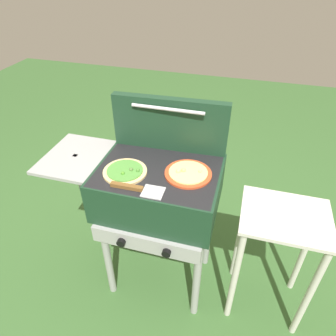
# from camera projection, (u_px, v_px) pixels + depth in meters

# --- Properties ---
(ground_plane) EXTENTS (8.00, 8.00, 0.00)m
(ground_plane) POSITION_uv_depth(u_px,v_px,m) (161.00, 275.00, 2.10)
(ground_plane) COLOR #38602D
(grill) EXTENTS (0.96, 0.53, 0.90)m
(grill) POSITION_uv_depth(u_px,v_px,m) (156.00, 191.00, 1.65)
(grill) COLOR #193823
(grill) RESTS_ON ground_plane
(grill_lid_open) EXTENTS (0.63, 0.09, 0.30)m
(grill_lid_open) POSITION_uv_depth(u_px,v_px,m) (170.00, 124.00, 1.64)
(grill_lid_open) COLOR #193823
(grill_lid_open) RESTS_ON grill
(pizza_veggie) EXTENTS (0.22, 0.22, 0.03)m
(pizza_veggie) POSITION_uv_depth(u_px,v_px,m) (125.00, 171.00, 1.54)
(pizza_veggie) COLOR #E0C17F
(pizza_veggie) RESTS_ON grill
(pizza_cheese) EXTENTS (0.24, 0.24, 0.03)m
(pizza_cheese) POSITION_uv_depth(u_px,v_px,m) (188.00, 173.00, 1.53)
(pizza_cheese) COLOR #C64723
(pizza_cheese) RESTS_ON grill
(spatula) EXTENTS (0.26, 0.09, 0.02)m
(spatula) POSITION_uv_depth(u_px,v_px,m) (138.00, 189.00, 1.43)
(spatula) COLOR #B7BABF
(spatula) RESTS_ON grill
(prep_table) EXTENTS (0.44, 0.36, 0.75)m
(prep_table) POSITION_uv_depth(u_px,v_px,m) (277.00, 244.00, 1.64)
(prep_table) COLOR beige
(prep_table) RESTS_ON ground_plane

